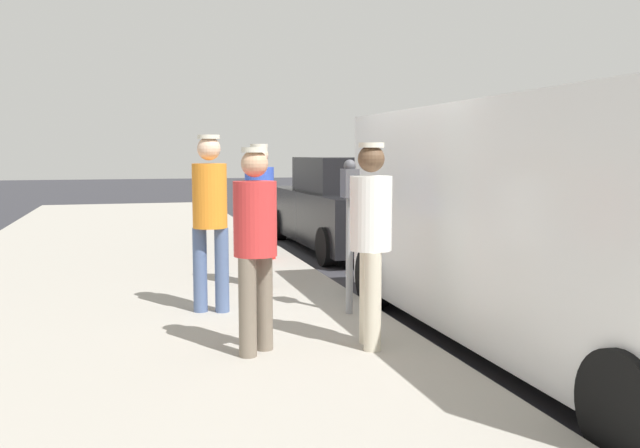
# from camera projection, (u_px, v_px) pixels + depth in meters

# --- Properties ---
(ground_plane) EXTENTS (80.00, 80.00, 0.00)m
(ground_plane) POSITION_uv_depth(u_px,v_px,m) (489.00, 328.00, 6.77)
(ground_plane) COLOR #2D2D33
(sidewalk_slab) EXTENTS (5.00, 32.00, 0.15)m
(sidewalk_slab) POSITION_uv_depth(u_px,v_px,m) (124.00, 347.00, 5.83)
(sidewalk_slab) COLOR #9E998E
(sidewalk_slab) RESTS_ON ground
(parking_meter_near) EXTENTS (0.14, 0.18, 1.52)m
(parking_meter_near) POSITION_uv_depth(u_px,v_px,m) (350.00, 210.00, 6.63)
(parking_meter_near) COLOR gray
(parking_meter_near) RESTS_ON sidewalk_slab
(pedestrian_in_white) EXTENTS (0.34, 0.36, 1.67)m
(pedestrian_in_white) POSITION_uv_depth(u_px,v_px,m) (371.00, 231.00, 5.49)
(pedestrian_in_white) COLOR beige
(pedestrian_in_white) RESTS_ON sidewalk_slab
(pedestrian_in_blue) EXTENTS (0.34, 0.35, 1.69)m
(pedestrian_in_blue) POSITION_uv_depth(u_px,v_px,m) (260.00, 206.00, 7.98)
(pedestrian_in_blue) COLOR #726656
(pedestrian_in_blue) RESTS_ON sidewalk_slab
(pedestrian_in_orange) EXTENTS (0.35, 0.34, 1.76)m
(pedestrian_in_orange) POSITION_uv_depth(u_px,v_px,m) (210.00, 211.00, 6.71)
(pedestrian_in_orange) COLOR #4C608C
(pedestrian_in_orange) RESTS_ON sidewalk_slab
(pedestrian_in_red) EXTENTS (0.34, 0.34, 1.63)m
(pedestrian_in_red) POSITION_uv_depth(u_px,v_px,m) (255.00, 237.00, 5.32)
(pedestrian_in_red) COLOR #726656
(pedestrian_in_red) RESTS_ON sidewalk_slab
(parked_van) EXTENTS (2.13, 5.20, 2.15)m
(parked_van) POSITION_uv_depth(u_px,v_px,m) (559.00, 220.00, 5.86)
(parked_van) COLOR white
(parked_van) RESTS_ON ground
(parked_sedan_behind) EXTENTS (2.00, 4.43, 1.65)m
(parked_sedan_behind) POSITION_uv_depth(u_px,v_px,m) (347.00, 208.00, 12.14)
(parked_sedan_behind) COLOR black
(parked_sedan_behind) RESTS_ON ground
(fire_hydrant) EXTENTS (0.24, 0.24, 0.86)m
(fire_hydrant) POSITION_uv_depth(u_px,v_px,m) (267.00, 231.00, 10.17)
(fire_hydrant) COLOR red
(fire_hydrant) RESTS_ON sidewalk_slab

